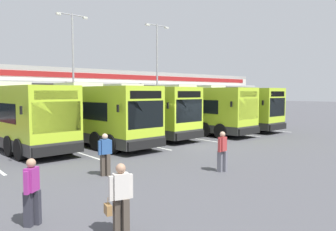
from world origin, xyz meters
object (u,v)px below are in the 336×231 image
object	(u,v)px
coach_bus_leftmost	(12,116)
coach_bus_centre	(130,111)
coach_bus_right_centre	(184,109)
pedestrian_child	(105,153)
coach_bus_rightmost	(214,108)
pedestrian_with_handbag	(120,198)
lamp_post_centre	(73,61)
lamp_post_east	(157,65)
coach_bus_left_centre	(86,114)
pedestrian_near_bin	(32,190)
pedestrian_in_dark_coat	(222,150)

from	to	relation	value
coach_bus_leftmost	coach_bus_centre	distance (m)	8.10
coach_bus_right_centre	pedestrian_child	world-z (taller)	coach_bus_right_centre
coach_bus_right_centre	coach_bus_rightmost	distance (m)	3.92
pedestrian_with_handbag	lamp_post_centre	distance (m)	27.88
pedestrian_child	coach_bus_rightmost	bearing A→B (deg)	28.63
coach_bus_centre	coach_bus_right_centre	xyz separation A→B (m)	(4.59, -1.00, 0.00)
lamp_post_centre	lamp_post_east	size ratio (longest dim) A/B	1.00
coach_bus_centre	coach_bus_left_centre	bearing A→B (deg)	-165.48
lamp_post_centre	lamp_post_east	xyz separation A→B (m)	(9.61, -1.44, 0.00)
pedestrian_child	pedestrian_near_bin	bearing A→B (deg)	-140.47
pedestrian_with_handbag	pedestrian_in_dark_coat	bearing A→B (deg)	20.91
coach_bus_right_centre	pedestrian_near_bin	xyz separation A→B (m)	(-15.62, -11.46, -0.91)
pedestrian_in_dark_coat	pedestrian_with_handbag	bearing A→B (deg)	-159.09
coach_bus_left_centre	pedestrian_with_handbag	world-z (taller)	coach_bus_left_centre
coach_bus_right_centre	pedestrian_in_dark_coat	bearing A→B (deg)	-126.57
coach_bus_rightmost	lamp_post_east	size ratio (longest dim) A/B	1.12
coach_bus_leftmost	pedestrian_in_dark_coat	world-z (taller)	coach_bus_leftmost
coach_bus_right_centre	lamp_post_east	distance (m)	12.81
coach_bus_rightmost	pedestrian_child	world-z (taller)	coach_bus_rightmost
coach_bus_rightmost	lamp_post_centre	distance (m)	14.91
coach_bus_left_centre	coach_bus_right_centre	distance (m)	8.62
coach_bus_leftmost	coach_bus_right_centre	xyz separation A→B (m)	(12.69, -1.24, 0.00)
coach_bus_left_centre	coach_bus_rightmost	world-z (taller)	same
pedestrian_child	lamp_post_east	xyz separation A→B (m)	(17.59, 19.05, 5.42)
coach_bus_leftmost	coach_bus_centre	world-z (taller)	same
coach_bus_rightmost	pedestrian_near_bin	size ratio (longest dim) A/B	7.58
lamp_post_east	pedestrian_near_bin	bearing A→B (deg)	-133.91
pedestrian_near_bin	pedestrian_child	bearing A→B (deg)	39.53
coach_bus_centre	lamp_post_east	distance (m)	14.72
lamp_post_east	lamp_post_centre	bearing A→B (deg)	171.50
pedestrian_in_dark_coat	pedestrian_child	xyz separation A→B (m)	(-3.89, 2.45, 0.00)
coach_bus_left_centre	pedestrian_child	xyz separation A→B (m)	(-3.36, -8.41, -0.91)
pedestrian_in_dark_coat	coach_bus_right_centre	bearing A→B (deg)	53.43
lamp_post_centre	lamp_post_east	distance (m)	9.71
coach_bus_right_centre	lamp_post_centre	size ratio (longest dim) A/B	1.12
pedestrian_child	pedestrian_near_bin	distance (m)	4.73
coach_bus_leftmost	pedestrian_in_dark_coat	distance (m)	13.01
pedestrian_with_handbag	pedestrian_in_dark_coat	size ratio (longest dim) A/B	1.00
coach_bus_leftmost	lamp_post_centre	size ratio (longest dim) A/B	1.12
coach_bus_leftmost	lamp_post_east	xyz separation A→B (m)	(18.30, 9.36, 4.50)
coach_bus_leftmost	pedestrian_near_bin	size ratio (longest dim) A/B	7.58
pedestrian_with_handbag	pedestrian_near_bin	distance (m)	2.24
coach_bus_left_centre	pedestrian_in_dark_coat	distance (m)	10.91
pedestrian_in_dark_coat	lamp_post_east	world-z (taller)	lamp_post_east
pedestrian_with_handbag	pedestrian_in_dark_coat	xyz separation A→B (m)	(6.23, 2.38, 0.02)
coach_bus_centre	lamp_post_centre	bearing A→B (deg)	86.87
coach_bus_left_centre	pedestrian_with_handbag	size ratio (longest dim) A/B	7.58
pedestrian_child	coach_bus_centre	bearing A→B (deg)	52.01
coach_bus_centre	pedestrian_child	distance (m)	12.03
coach_bus_leftmost	coach_bus_right_centre	world-z (taller)	same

